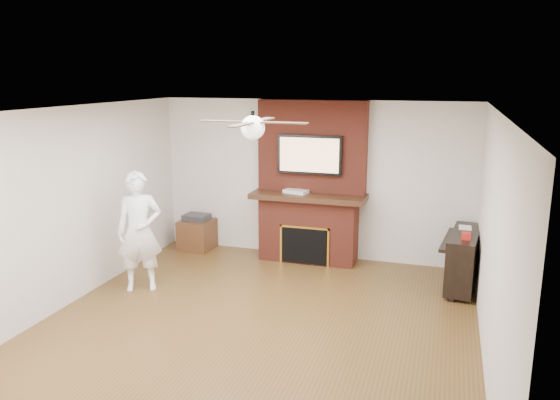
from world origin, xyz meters
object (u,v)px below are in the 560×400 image
(fireplace, at_px, (310,198))
(person, at_px, (139,231))
(piano, at_px, (463,258))
(side_table, at_px, (197,233))

(fireplace, bearing_deg, person, -134.63)
(piano, bearing_deg, fireplace, 173.32)
(fireplace, distance_m, side_table, 2.06)
(person, distance_m, piano, 4.42)
(person, bearing_deg, piano, -9.15)
(fireplace, distance_m, piano, 2.44)
(side_table, bearing_deg, piano, -3.15)
(fireplace, xyz_separation_m, side_table, (-1.93, -0.07, -0.72))
(side_table, distance_m, piano, 4.27)
(person, height_order, side_table, person)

